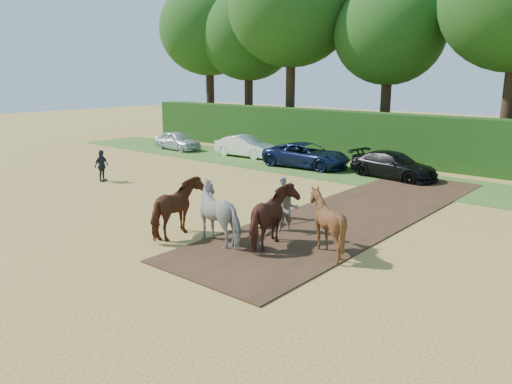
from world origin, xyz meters
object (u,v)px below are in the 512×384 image
object	(u,v)px
spectator_near	(288,210)
spectator_far	(102,166)
plough_team	(250,215)
parked_cars	(320,157)

from	to	relation	value
spectator_near	spectator_far	xyz separation A→B (m)	(-12.15, 0.62, -0.00)
spectator_far	plough_team	world-z (taller)	plough_team
spectator_far	plough_team	bearing A→B (deg)	-117.44
spectator_far	plough_team	size ratio (longest dim) A/B	0.25
spectator_near	plough_team	world-z (taller)	plough_team
spectator_near	parked_cars	world-z (taller)	spectator_near
spectator_near	plough_team	distance (m)	1.78
spectator_near	parked_cars	size ratio (longest dim) A/B	0.05
plough_team	parked_cars	size ratio (longest dim) A/B	0.22
plough_team	parked_cars	world-z (taller)	plough_team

